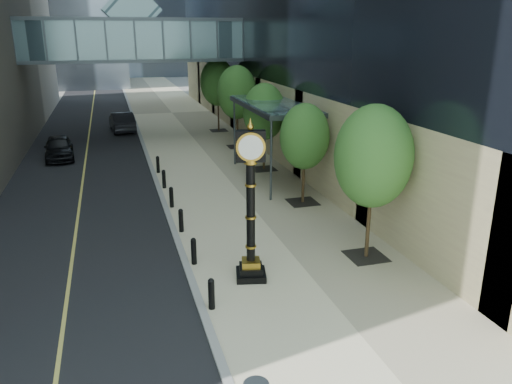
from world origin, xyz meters
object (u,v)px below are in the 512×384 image
(street_clock, at_px, (251,214))
(pedestrian, at_px, (250,169))
(car_near, at_px, (59,147))
(car_far, at_px, (122,122))

(street_clock, height_order, pedestrian, street_clock)
(car_near, distance_m, car_far, 9.77)
(car_near, bearing_deg, car_far, 59.05)
(street_clock, bearing_deg, car_far, 109.12)
(pedestrian, height_order, car_far, car_far)
(street_clock, height_order, car_far, street_clock)
(street_clock, bearing_deg, car_near, 123.57)
(street_clock, xyz_separation_m, pedestrian, (3.00, 10.82, -1.53))
(street_clock, distance_m, car_near, 21.38)
(street_clock, xyz_separation_m, car_near, (-7.62, 19.91, -1.60))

